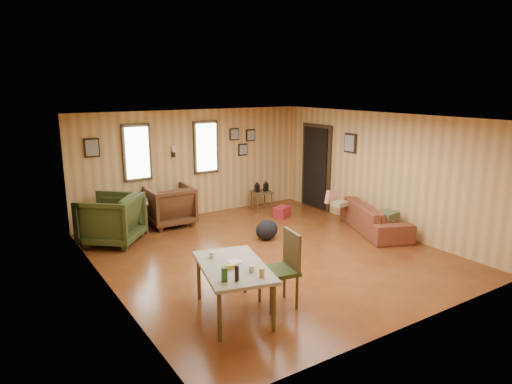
{
  "coord_description": "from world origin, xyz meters",
  "views": [
    {
      "loc": [
        -4.32,
        -6.3,
        2.93
      ],
      "look_at": [
        0.0,
        0.4,
        1.05
      ],
      "focal_mm": 32.0,
      "sensor_mm": 36.0,
      "label": 1
    }
  ],
  "objects_px": {
    "side_table": "(261,191)",
    "dining_table": "(233,270)",
    "recliner_green": "(111,217)",
    "recliner_brown": "(170,204)",
    "end_table": "(133,211)",
    "sofa": "(375,213)"
  },
  "relations": [
    {
      "from": "recliner_green",
      "to": "side_table",
      "type": "bearing_deg",
      "value": 136.37
    },
    {
      "from": "recliner_green",
      "to": "end_table",
      "type": "height_order",
      "value": "recliner_green"
    },
    {
      "from": "recliner_brown",
      "to": "side_table",
      "type": "bearing_deg",
      "value": 179.52
    },
    {
      "from": "recliner_green",
      "to": "side_table",
      "type": "relative_size",
      "value": 1.43
    },
    {
      "from": "sofa",
      "to": "recliner_green",
      "type": "xyz_separation_m",
      "value": [
        -4.73,
        2.17,
        0.13
      ]
    },
    {
      "from": "sofa",
      "to": "dining_table",
      "type": "distance_m",
      "value": 4.43
    },
    {
      "from": "side_table",
      "to": "end_table",
      "type": "bearing_deg",
      "value": 178.7
    },
    {
      "from": "side_table",
      "to": "dining_table",
      "type": "height_order",
      "value": "dining_table"
    },
    {
      "from": "recliner_brown",
      "to": "dining_table",
      "type": "xyz_separation_m",
      "value": [
        -0.82,
        -4.13,
        0.15
      ]
    },
    {
      "from": "side_table",
      "to": "dining_table",
      "type": "distance_m",
      "value": 5.09
    },
    {
      "from": "sofa",
      "to": "recliner_green",
      "type": "height_order",
      "value": "recliner_green"
    },
    {
      "from": "recliner_green",
      "to": "side_table",
      "type": "distance_m",
      "value": 3.67
    },
    {
      "from": "dining_table",
      "to": "end_table",
      "type": "bearing_deg",
      "value": 103.74
    },
    {
      "from": "recliner_brown",
      "to": "recliner_green",
      "type": "distance_m",
      "value": 1.46
    },
    {
      "from": "side_table",
      "to": "recliner_brown",
      "type": "bearing_deg",
      "value": 177.59
    },
    {
      "from": "recliner_green",
      "to": "end_table",
      "type": "bearing_deg",
      "value": 169.56
    },
    {
      "from": "sofa",
      "to": "end_table",
      "type": "height_order",
      "value": "end_table"
    },
    {
      "from": "recliner_brown",
      "to": "end_table",
      "type": "relative_size",
      "value": 1.2
    },
    {
      "from": "recliner_green",
      "to": "dining_table",
      "type": "relative_size",
      "value": 0.69
    },
    {
      "from": "sofa",
      "to": "side_table",
      "type": "relative_size",
      "value": 2.75
    },
    {
      "from": "sofa",
      "to": "recliner_green",
      "type": "relative_size",
      "value": 1.92
    },
    {
      "from": "sofa",
      "to": "dining_table",
      "type": "height_order",
      "value": "dining_table"
    }
  ]
}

